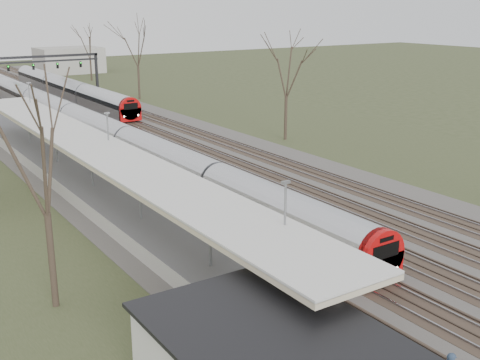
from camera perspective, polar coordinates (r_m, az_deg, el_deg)
name	(u,v)px	position (r m, az deg, el deg)	size (l,w,h in m)	color
track_bed	(108,133)	(65.51, -12.43, 4.40)	(24.00, 160.00, 0.22)	#474442
platform	(77,181)	(46.34, -15.23, -0.11)	(3.50, 69.00, 1.00)	#9E9B93
canopy	(95,148)	(41.35, -13.57, 2.98)	(4.10, 50.00, 3.11)	slate
signal_gantry	(28,64)	(93.20, -19.48, 10.32)	(21.00, 0.59, 6.08)	black
tree_west_near	(41,150)	(26.49, -18.32, 2.72)	(5.00, 5.00, 10.30)	#2D231C
tree_east_far	(287,67)	(59.83, 4.46, 10.64)	(5.00, 5.00, 10.30)	#2D231C
train_near	(72,118)	(67.00, -15.61, 5.68)	(2.62, 90.21, 3.05)	#A5A8AF
train_far	(68,89)	(90.74, -16.01, 8.29)	(2.62, 45.21, 3.05)	#A5A8AF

